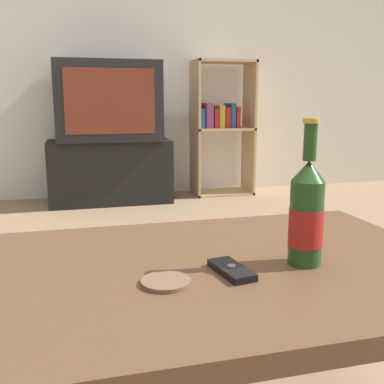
{
  "coord_description": "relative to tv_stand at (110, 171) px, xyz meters",
  "views": [
    {
      "loc": [
        -0.21,
        -0.84,
        0.79
      ],
      "look_at": [
        0.08,
        0.25,
        0.56
      ],
      "focal_mm": 42.0,
      "sensor_mm": 36.0,
      "label": 1
    }
  ],
  "objects": [
    {
      "name": "back_wall",
      "position": [
        -0.05,
        0.29,
        1.05
      ],
      "size": [
        8.0,
        0.05,
        2.6
      ],
      "color": "silver",
      "rests_on": "ground_plane"
    },
    {
      "name": "coffee_table",
      "position": [
        -0.05,
        -2.73,
        0.15
      ],
      "size": [
        1.13,
        0.68,
        0.46
      ],
      "color": "brown",
      "rests_on": "ground_plane"
    },
    {
      "name": "tv_stand",
      "position": [
        0.0,
        0.0,
        0.0
      ],
      "size": [
        0.94,
        0.43,
        0.49
      ],
      "color": "black",
      "rests_on": "ground_plane"
    },
    {
      "name": "television",
      "position": [
        -0.0,
        -0.0,
        0.54
      ],
      "size": [
        0.78,
        0.52,
        0.59
      ],
      "color": "black",
      "rests_on": "tv_stand"
    },
    {
      "name": "bookshelf",
      "position": [
        0.94,
        0.08,
        0.35
      ],
      "size": [
        0.5,
        0.3,
        1.12
      ],
      "color": "tan",
      "rests_on": "ground_plane"
    },
    {
      "name": "beer_bottle",
      "position": [
        0.18,
        -2.78,
        0.32
      ],
      "size": [
        0.07,
        0.07,
        0.3
      ],
      "color": "#1E4219",
      "rests_on": "coffee_table"
    },
    {
      "name": "cell_phone",
      "position": [
        0.02,
        -2.79,
        0.23
      ],
      "size": [
        0.07,
        0.12,
        0.02
      ],
      "rotation": [
        0.0,
        0.0,
        0.17
      ],
      "color": "black",
      "rests_on": "coffee_table"
    },
    {
      "name": "coaster",
      "position": [
        -0.11,
        -2.81,
        0.22
      ],
      "size": [
        0.09,
        0.09,
        0.01
      ],
      "color": "brown",
      "rests_on": "coffee_table"
    }
  ]
}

